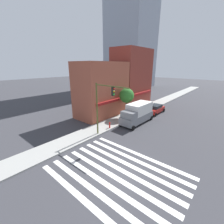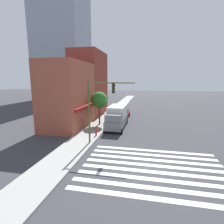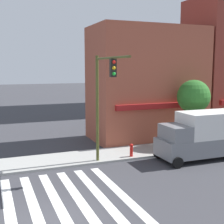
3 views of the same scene
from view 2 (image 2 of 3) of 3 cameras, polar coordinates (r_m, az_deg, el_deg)
ground_plane at (r=14.29m, az=13.17°, el=-17.55°), size 200.00×200.00×0.00m
sidewalk_left at (r=15.84m, az=-16.07°, el=-14.49°), size 120.00×3.00×0.15m
crosswalk_stripes at (r=14.29m, az=13.17°, el=-17.53°), size 7.42×10.80×0.01m
storefront_row at (r=29.98m, az=-9.87°, el=7.71°), size 18.10×5.30×11.79m
tower_distant at (r=69.23m, az=-16.37°, el=29.36°), size 15.16×15.81×59.06m
traffic_signal at (r=17.50m, az=-4.36°, el=3.26°), size 0.32×4.71×6.56m
box_truck_grey at (r=24.35m, az=1.58°, el=-1.54°), size 6.23×2.42×3.04m
sedan_red at (r=30.67m, az=3.65°, el=-0.48°), size 4.41×2.02×1.59m
pedestrian_white_shirt at (r=31.49m, az=0.29°, el=0.26°), size 0.32×0.32×1.77m
fire_hydrant at (r=20.77m, az=-5.25°, el=-6.48°), size 0.24×0.24×0.84m
street_tree at (r=25.63m, az=-4.17°, el=3.91°), size 2.42×2.42×4.82m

